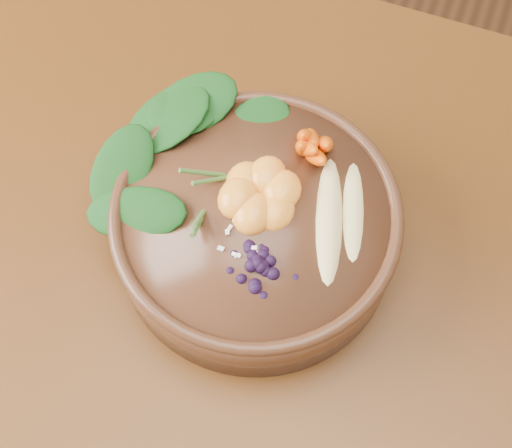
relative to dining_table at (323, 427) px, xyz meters
The scene contains 8 objects.
dining_table is the anchor object (origin of this frame).
stoneware_bowl 0.21m from the dining_table, 134.00° to the left, with size 0.25×0.25×0.07m, color #4F2D1B.
kale_heap 0.29m from the dining_table, 136.24° to the left, with size 0.16×0.15×0.04m, color #124413, non-canonical shape.
carrot_cluster 0.29m from the dining_table, 114.14° to the left, with size 0.05×0.05×0.07m, color #FB5D01, non-canonical shape.
banana_halves 0.23m from the dining_table, 107.54° to the left, with size 0.08×0.15×0.02m.
mandarin_cluster 0.25m from the dining_table, 131.04° to the left, with size 0.07×0.08×0.03m, color orange, non-canonical shape.
blueberry_pile 0.21m from the dining_table, 145.21° to the left, with size 0.12×0.09×0.03m, color black, non-canonical shape.
coconut_flakes 0.22m from the dining_table, 136.70° to the left, with size 0.08×0.06×0.01m, color white, non-canonical shape.
Camera 1 is at (-0.01, -0.15, 1.35)m, focal length 50.00 mm.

